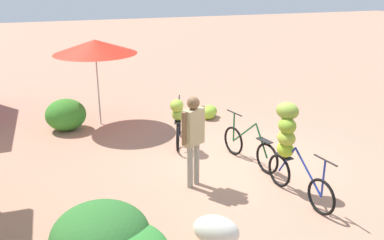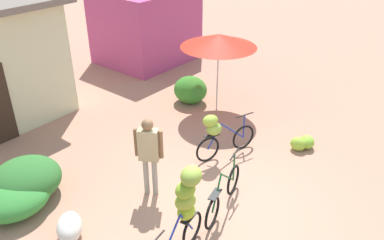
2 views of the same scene
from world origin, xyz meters
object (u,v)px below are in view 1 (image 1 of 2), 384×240
(bicycle_near_pile, at_px, (249,148))
(person_vendor, at_px, (193,132))
(market_umbrella, at_px, (95,47))
(banana_pile_on_ground, at_px, (210,112))
(bicycle_center_loaded, at_px, (178,118))
(bicycle_leftmost, at_px, (290,141))
(produce_sack, at_px, (216,231))

(bicycle_near_pile, xyz_separation_m, person_vendor, (-0.55, 1.42, 0.72))
(market_umbrella, relative_size, banana_pile_on_ground, 3.30)
(bicycle_center_loaded, bearing_deg, bicycle_leftmost, -155.11)
(bicycle_center_loaded, xyz_separation_m, banana_pile_on_ground, (1.61, -1.39, -0.51))
(market_umbrella, relative_size, bicycle_near_pile, 1.32)
(bicycle_leftmost, height_order, produce_sack, bicycle_leftmost)
(bicycle_leftmost, height_order, bicycle_near_pile, bicycle_leftmost)
(banana_pile_on_ground, distance_m, produce_sack, 5.68)
(market_umbrella, xyz_separation_m, bicycle_near_pile, (-3.43, -2.64, -1.69))
(market_umbrella, xyz_separation_m, produce_sack, (-5.78, -0.97, -1.82))
(bicycle_near_pile, relative_size, bicycle_center_loaded, 1.06)
(bicycle_near_pile, distance_m, produce_sack, 2.89)
(bicycle_leftmost, bearing_deg, banana_pile_on_ground, -1.93)
(bicycle_near_pile, height_order, bicycle_center_loaded, bicycle_center_loaded)
(bicycle_near_pile, relative_size, person_vendor, 0.97)
(bicycle_leftmost, height_order, bicycle_center_loaded, bicycle_leftmost)
(bicycle_center_loaded, bearing_deg, person_vendor, 171.40)
(bicycle_center_loaded, bearing_deg, bicycle_near_pile, -140.77)
(bicycle_leftmost, xyz_separation_m, produce_sack, (-1.05, 1.79, -0.76))
(produce_sack, bearing_deg, banana_pile_on_ground, -19.94)
(banana_pile_on_ground, bearing_deg, person_vendor, 154.65)
(person_vendor, bearing_deg, bicycle_near_pile, -68.82)
(bicycle_leftmost, relative_size, bicycle_near_pile, 1.00)
(bicycle_near_pile, bearing_deg, bicycle_leftmost, -174.89)
(bicycle_leftmost, bearing_deg, person_vendor, 63.98)
(person_vendor, bearing_deg, market_umbrella, 17.13)
(banana_pile_on_ground, relative_size, produce_sack, 0.96)
(market_umbrella, distance_m, banana_pile_on_ground, 3.49)
(bicycle_leftmost, distance_m, produce_sack, 2.21)
(bicycle_near_pile, bearing_deg, market_umbrella, 37.62)
(market_umbrella, distance_m, bicycle_near_pile, 4.65)
(bicycle_center_loaded, height_order, person_vendor, person_vendor)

